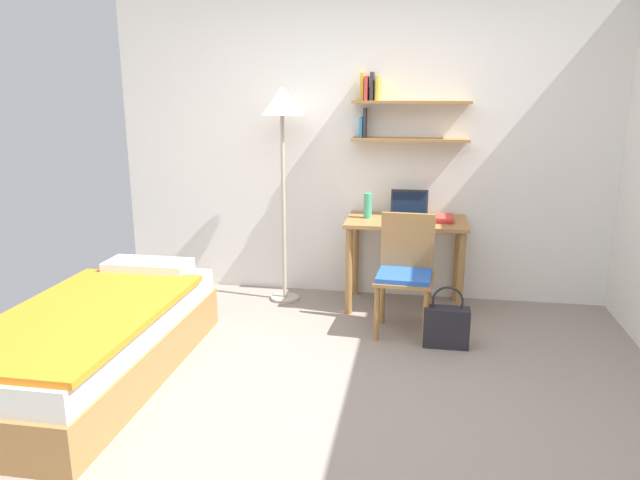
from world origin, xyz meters
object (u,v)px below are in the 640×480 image
(desk_chair, at_px, (405,269))
(handbag, at_px, (446,326))
(standing_lamp, at_px, (282,116))
(water_bottle, at_px, (368,206))
(bed, at_px, (96,341))
(desk, at_px, (406,237))
(laptop, at_px, (409,211))
(book_stack, at_px, (444,219))

(desk_chair, distance_m, handbag, 0.51)
(standing_lamp, bearing_deg, desk_chair, -26.21)
(standing_lamp, relative_size, water_bottle, 8.76)
(bed, relative_size, handbag, 4.45)
(water_bottle, relative_size, handbag, 0.46)
(desk, height_order, water_bottle, water_bottle)
(laptop, bearing_deg, water_bottle, -165.84)
(laptop, bearing_deg, desk_chair, -90.03)
(standing_lamp, height_order, laptop, standing_lamp)
(standing_lamp, distance_m, water_bottle, 1.00)
(standing_lamp, height_order, water_bottle, standing_lamp)
(desk, xyz_separation_m, desk_chair, (0.02, -0.51, -0.12))
(bed, xyz_separation_m, handbag, (2.17, 0.83, -0.08))
(laptop, height_order, handbag, laptop)
(desk_chair, bearing_deg, standing_lamp, 153.79)
(desk_chair, distance_m, book_stack, 0.63)
(desk, xyz_separation_m, water_bottle, (-0.32, 0.01, 0.25))
(water_bottle, distance_m, handbag, 1.21)
(bed, xyz_separation_m, standing_lamp, (0.84, 1.58, 1.32))
(bed, distance_m, handbag, 2.33)
(desk, distance_m, book_stack, 0.34)
(standing_lamp, bearing_deg, desk, -0.18)
(standing_lamp, height_order, handbag, standing_lamp)
(desk, bearing_deg, desk_chair, -88.29)
(bed, bearing_deg, handbag, 20.95)
(standing_lamp, relative_size, laptop, 5.78)
(standing_lamp, distance_m, handbag, 2.08)
(water_bottle, bearing_deg, book_stack, -2.39)
(laptop, bearing_deg, handbag, -70.23)
(desk, relative_size, laptop, 3.12)
(desk_chair, xyz_separation_m, handbag, (0.30, -0.24, -0.33))
(laptop, bearing_deg, book_stack, -21.50)
(handbag, bearing_deg, laptop, 109.77)
(book_stack, bearing_deg, standing_lamp, 179.34)
(handbag, bearing_deg, desk_chair, 141.38)
(desk_chair, bearing_deg, laptop, 89.97)
(desk, height_order, book_stack, book_stack)
(desk_chair, relative_size, water_bottle, 4.30)
(desk, distance_m, standing_lamp, 1.40)
(book_stack, bearing_deg, laptop, 158.50)
(desk_chair, bearing_deg, handbag, -38.62)
(book_stack, bearing_deg, desk_chair, -119.32)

